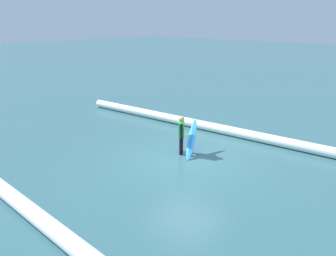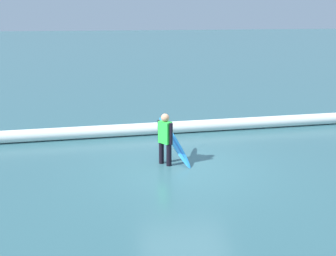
# 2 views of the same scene
# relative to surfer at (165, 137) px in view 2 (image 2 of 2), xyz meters

# --- Properties ---
(ground_plane) EXTENTS (120.65, 120.65, 0.00)m
(ground_plane) POSITION_rel_surfer_xyz_m (-0.51, 0.33, -0.79)
(ground_plane) COLOR #325F68
(surfer) EXTENTS (0.37, 0.46, 1.43)m
(surfer) POSITION_rel_surfer_xyz_m (0.00, 0.00, 0.00)
(surfer) COLOR black
(surfer) RESTS_ON ground_plane
(surfboard) EXTENTS (0.90, 1.42, 1.14)m
(surfboard) POSITION_rel_surfer_xyz_m (-0.29, -0.25, -0.24)
(surfboard) COLOR #268CE5
(surfboard) RESTS_ON ground_plane
(wave_crest_foreground) EXTENTS (19.64, 1.85, 0.40)m
(wave_crest_foreground) POSITION_rel_surfer_xyz_m (-1.98, -3.04, -0.59)
(wave_crest_foreground) COLOR white
(wave_crest_foreground) RESTS_ON ground_plane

